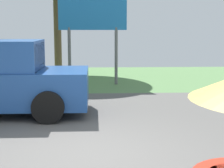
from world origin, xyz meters
name	(u,v)px	position (x,y,z in m)	size (l,w,h in m)	color
ground_plane	(91,117)	(0.00, 2.95, -0.05)	(40.00, 22.00, 0.20)	#565451
roadside_billboard	(93,18)	(0.04, 7.98, 2.55)	(2.60, 0.12, 3.50)	slate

